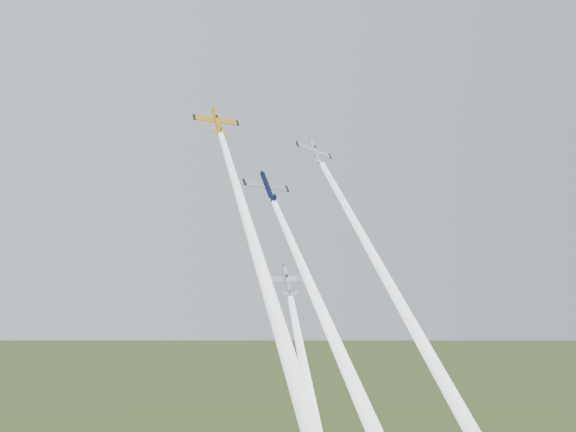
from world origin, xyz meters
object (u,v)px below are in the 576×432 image
(plane_navy, at_px, (268,187))
(plane_silver_right, at_px, (315,151))
(plane_yellow, at_px, (217,121))
(plane_silver_low, at_px, (287,281))

(plane_navy, relative_size, plane_silver_right, 1.15)
(plane_navy, height_order, plane_silver_right, plane_silver_right)
(plane_yellow, distance_m, plane_navy, 14.87)
(plane_yellow, xyz_separation_m, plane_navy, (7.91, -4.45, -11.78))
(plane_yellow, bearing_deg, plane_silver_right, -20.59)
(plane_yellow, height_order, plane_silver_low, plane_yellow)
(plane_yellow, distance_m, plane_silver_low, 32.24)
(plane_navy, bearing_deg, plane_silver_right, -10.94)
(plane_silver_right, relative_size, plane_silver_low, 1.11)
(plane_navy, xyz_separation_m, plane_silver_right, (8.75, 0.57, 6.72))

